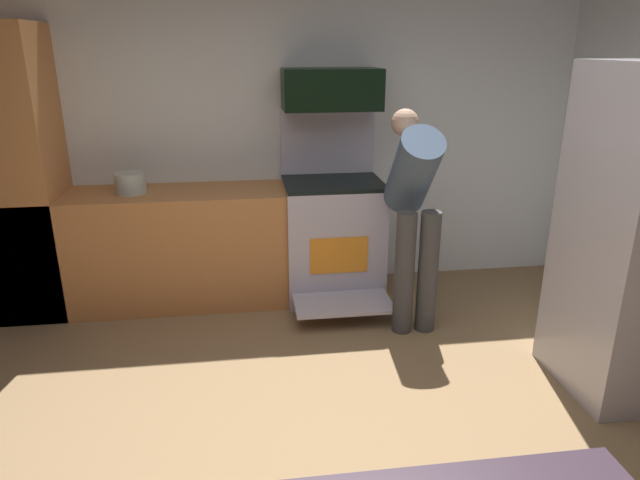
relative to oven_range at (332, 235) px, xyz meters
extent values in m
cube|color=olive|center=(-0.42, -1.96, -0.52)|extent=(5.20, 4.80, 0.02)
cube|color=silver|center=(-0.42, 0.38, 0.79)|extent=(5.20, 0.12, 2.60)
cube|color=#C07B43|center=(-1.32, 0.02, -0.06)|extent=(2.40, 0.60, 0.90)
cube|color=#C07B43|center=(-2.32, 0.02, 0.54)|extent=(0.60, 0.60, 2.10)
cube|color=#BBB6C7|center=(0.00, 0.00, -0.05)|extent=(0.76, 0.64, 0.92)
cube|color=black|center=(0.00, 0.00, 0.43)|extent=(0.76, 0.64, 0.03)
cube|color=#BBB6C7|center=(0.00, 0.29, 0.71)|extent=(0.76, 0.06, 0.53)
cube|color=orange|center=(0.00, -0.33, -0.06)|extent=(0.44, 0.01, 0.28)
cube|color=#BBB6C7|center=(0.00, -0.52, -0.37)|extent=(0.72, 0.39, 0.03)
cube|color=black|center=(0.00, 0.10, 1.13)|extent=(0.74, 0.38, 0.30)
cylinder|color=#414141|center=(0.39, -0.72, -0.06)|extent=(0.14, 0.14, 0.88)
cylinder|color=#414141|center=(0.56, -0.72, -0.06)|extent=(0.14, 0.14, 0.88)
cylinder|color=#485C76|center=(0.48, -0.52, 0.62)|extent=(0.30, 0.63, 0.67)
sphere|color=tan|center=(0.48, -0.27, 0.92)|extent=(0.20, 0.20, 0.20)
cylinder|color=#B4C1B5|center=(-1.52, 0.02, 0.47)|extent=(0.23, 0.23, 0.15)
camera|label=1|loc=(-0.68, -4.21, 1.44)|focal=31.46mm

